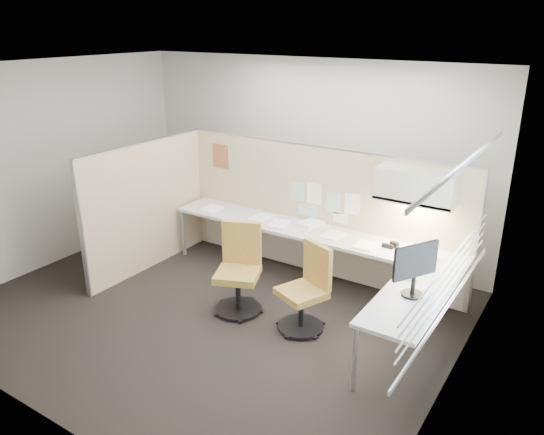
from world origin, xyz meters
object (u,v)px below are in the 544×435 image
Objects in this scene: desk at (326,248)px; phone at (423,253)px; chair_left at (239,272)px; monitor at (415,267)px; chair_right at (307,291)px.

desk is 1.19m from phone.
monitor is at bearing -19.81° from chair_left.
chair_right is at bearing -76.27° from desk.
phone is (1.17, 0.11, 0.18)m from desk.
monitor reaches higher than desk.
phone is at bearing 42.14° from monitor.
chair_left is 1.92× the size of monitor.
desk is 4.11× the size of chair_right.
chair_right reaches higher than desk.
desk is 1.15m from chair_left.
chair_left is 2.13m from phone.
chair_left is 0.88m from chair_right.
chair_right is 1.79× the size of monitor.
monitor is at bearing 24.45° from chair_right.
monitor reaches higher than chair_left.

